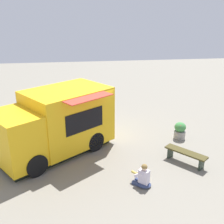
{
  "coord_description": "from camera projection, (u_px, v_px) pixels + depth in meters",
  "views": [
    {
      "loc": [
        -0.33,
        -11.7,
        5.56
      ],
      "look_at": [
        1.23,
        -0.26,
        1.27
      ],
      "focal_mm": 44.14,
      "sensor_mm": 36.0,
      "label": 1
    }
  ],
  "objects": [
    {
      "name": "planter_flowering_side",
      "position": [
        15.0,
        110.0,
        15.12
      ],
      "size": [
        0.52,
        0.52,
        0.74
      ],
      "color": "#515656",
      "rests_on": "ground_plane"
    },
    {
      "name": "plaza_bench",
      "position": [
        186.0,
        154.0,
        10.53
      ],
      "size": [
        1.36,
        1.52,
        0.49
      ],
      "color": "#49411F",
      "rests_on": "ground_plane"
    },
    {
      "name": "planter_flowering_far",
      "position": [
        87.0,
        100.0,
        16.88
      ],
      "size": [
        0.53,
        0.53,
        0.72
      ],
      "color": "gray",
      "rests_on": "ground_plane"
    },
    {
      "name": "ground_plane",
      "position": [
        85.0,
        137.0,
        12.85
      ],
      "size": [
        40.0,
        40.0,
        0.0
      ],
      "primitive_type": "plane",
      "color": "gray"
    },
    {
      "name": "planter_flowering_near",
      "position": [
        180.0,
        130.0,
        12.57
      ],
      "size": [
        0.54,
        0.54,
        0.78
      ],
      "color": "gray",
      "rests_on": "ground_plane"
    },
    {
      "name": "person_customer",
      "position": [
        143.0,
        177.0,
        9.18
      ],
      "size": [
        0.73,
        0.72,
        0.83
      ],
      "color": "#364269",
      "rests_on": "ground_plane"
    },
    {
      "name": "food_truck",
      "position": [
        56.0,
        124.0,
        11.11
      ],
      "size": [
        5.06,
        4.53,
        2.57
      ],
      "color": "yellow",
      "rests_on": "ground_plane"
    }
  ]
}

